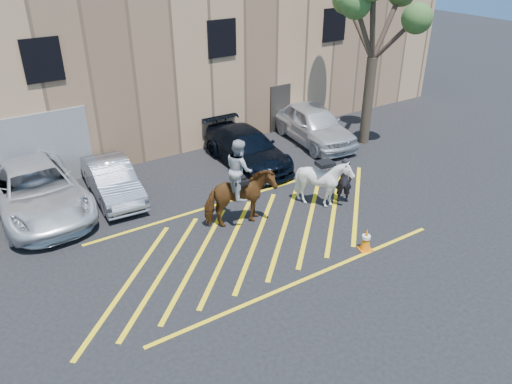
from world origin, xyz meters
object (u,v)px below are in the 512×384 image
car_silver_sedan (112,180)px  tree (377,10)px  car_white_pickup (36,189)px  car_blue_suv (247,148)px  car_white_suv (313,124)px  saddled_white (324,182)px  handler (344,180)px  traffic_cone (366,239)px  mounted_bay (240,192)px

car_silver_sedan → tree: 12.31m
car_white_pickup → car_blue_suv: size_ratio=1.22×
tree → car_blue_suv: bearing=171.5°
tree → car_white_pickup: bearing=174.0°
car_white_pickup → car_white_suv: (11.75, -0.14, 0.02)m
car_blue_suv → car_white_suv: car_white_suv is taller
saddled_white → car_white_suv: bearing=54.7°
handler → saddled_white: bearing=19.0°
car_silver_sedan → car_blue_suv: bearing=1.7°
saddled_white → traffic_cone: bearing=-103.4°
car_silver_sedan → saddled_white: size_ratio=2.23×
car_silver_sedan → handler: handler is taller
car_blue_suv → car_white_pickup: bearing=177.2°
car_white_pickup → handler: bearing=-31.0°
handler → mounted_bay: 3.91m
saddled_white → tree: 7.96m
saddled_white → handler: bearing=-11.9°
car_white_pickup → traffic_cone: bearing=-47.1°
saddled_white → car_blue_suv: bearing=94.9°
handler → mounted_bay: size_ratio=0.56×
saddled_white → traffic_cone: 2.95m
car_silver_sedan → car_white_suv: 9.29m
car_blue_suv → car_white_suv: 3.79m
traffic_cone → mounted_bay: bearing=126.1°
car_silver_sedan → saddled_white: 7.44m
car_white_suv → traffic_cone: bearing=-110.8°
mounted_bay → traffic_cone: size_ratio=4.05×
mounted_bay → tree: size_ratio=0.40×
car_white_suv → mounted_bay: (-6.47, -4.32, 0.35)m
car_white_suv → traffic_cone: car_white_suv is taller
traffic_cone → car_blue_suv: bearing=87.6°
traffic_cone → tree: 10.20m
car_white_suv → tree: size_ratio=0.67×
saddled_white → tree: bearing=33.5°
car_white_suv → traffic_cone: (-4.07, -7.61, -0.47)m
car_silver_sedan → traffic_cone: 9.02m
handler → car_silver_sedan: bearing=-4.3°
car_silver_sedan → traffic_cone: car_silver_sedan is taller
car_white_pickup → mounted_bay: size_ratio=2.00×
handler → tree: size_ratio=0.23×
car_white_pickup → car_blue_suv: bearing=-5.9°
car_white_pickup → saddled_white: size_ratio=3.30×
saddled_white → car_white_pickup: bearing=149.5°
handler → traffic_cone: bearing=92.4°
car_silver_sedan → mounted_bay: (2.82, -4.06, 0.53)m
saddled_white → traffic_cone: (-0.68, -2.83, -0.53)m
car_blue_suv → tree: tree is taller
car_white_pickup → mounted_bay: 6.92m
traffic_cone → tree: (5.97, 6.32, 5.33)m
saddled_white → car_silver_sedan: bearing=142.5°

